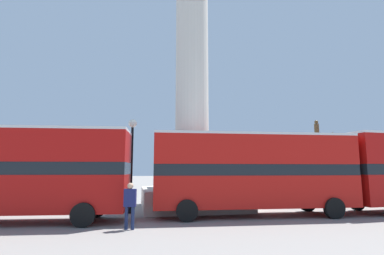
{
  "coord_description": "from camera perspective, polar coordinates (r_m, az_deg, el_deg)",
  "views": [
    {
      "loc": [
        -3.57,
        -18.58,
        2.34
      ],
      "look_at": [
        0.0,
        0.0,
        5.02
      ],
      "focal_mm": 28.0,
      "sensor_mm": 36.0,
      "label": 1
    }
  ],
  "objects": [
    {
      "name": "pedestrian_near_lamp",
      "position": [
        12.57,
        -11.74,
        -13.82
      ],
      "size": [
        0.51,
        0.32,
        1.82
      ],
      "rotation": [
        0.0,
        0.0,
        2.86
      ],
      "color": "#192347",
      "rests_on": "ground_plane"
    },
    {
      "name": "monument_column",
      "position": [
        19.25,
        0.0,
        2.54
      ],
      "size": [
        6.05,
        6.05,
        18.47
      ],
      "color": "beige",
      "rests_on": "ground_plane"
    },
    {
      "name": "ground_plane",
      "position": [
        19.07,
        0.0,
        -15.12
      ],
      "size": [
        200.0,
        200.0,
        0.0
      ],
      "primitive_type": "plane",
      "color": "gray"
    },
    {
      "name": "street_lamp",
      "position": [
        17.1,
        -11.4,
        -4.97
      ],
      "size": [
        0.48,
        0.48,
        5.2
      ],
      "color": "black",
      "rests_on": "ground_plane"
    },
    {
      "name": "equestrian_statue",
      "position": [
        24.92,
        23.14,
        -8.83
      ],
      "size": [
        4.14,
        3.29,
        6.17
      ],
      "rotation": [
        0.0,
        0.0,
        -0.18
      ],
      "color": "beige",
      "rests_on": "ground_plane"
    },
    {
      "name": "bus_a",
      "position": [
        16.08,
        11.51,
        -7.97
      ],
      "size": [
        10.43,
        3.41,
        4.19
      ],
      "rotation": [
        0.0,
        0.0,
        -0.06
      ],
      "color": "#B7140F",
      "rests_on": "ground_plane"
    },
    {
      "name": "bus_c",
      "position": [
        16.01,
        -31.9,
        -6.88
      ],
      "size": [
        11.02,
        3.66,
        4.22
      ],
      "rotation": [
        0.0,
        0.0,
        -0.09
      ],
      "color": "#A80F0C",
      "rests_on": "ground_plane"
    }
  ]
}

